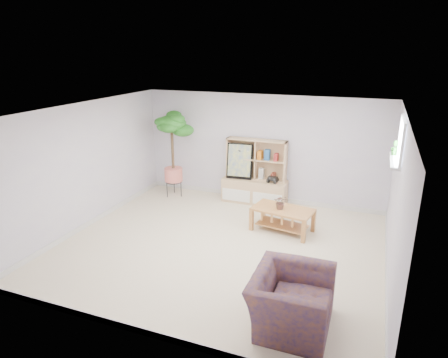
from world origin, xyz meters
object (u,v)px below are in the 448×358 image
(coffee_table, at_px, (282,220))
(armchair, at_px, (291,297))
(storage_unit, at_px, (255,172))
(floor_tree, at_px, (173,155))

(coffee_table, distance_m, armchair, 2.76)
(storage_unit, bearing_deg, armchair, -66.94)
(coffee_table, height_order, floor_tree, floor_tree)
(armchair, bearing_deg, floor_tree, 44.10)
(floor_tree, bearing_deg, coffee_table, -19.00)
(storage_unit, distance_m, armchair, 4.25)
(storage_unit, relative_size, armchair, 1.32)
(storage_unit, distance_m, coffee_table, 1.63)
(coffee_table, xyz_separation_m, floor_tree, (-2.84, 0.98, 0.77))
(coffee_table, bearing_deg, armchair, -65.27)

